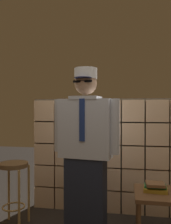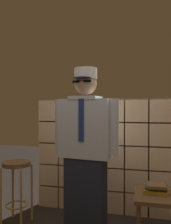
{
  "view_description": "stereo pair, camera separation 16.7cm",
  "coord_description": "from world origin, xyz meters",
  "px_view_note": "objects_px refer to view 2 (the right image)",
  "views": [
    {
      "loc": [
        0.24,
        -2.08,
        1.38
      ],
      "look_at": [
        -0.21,
        0.41,
        1.35
      ],
      "focal_mm": 38.05,
      "sensor_mm": 36.0,
      "label": 1
    },
    {
      "loc": [
        0.4,
        -2.04,
        1.38
      ],
      "look_at": [
        -0.21,
        0.41,
        1.35
      ],
      "focal_mm": 38.05,
      "sensor_mm": 36.0,
      "label": 2
    }
  ],
  "objects_px": {
    "side_table": "(161,201)",
    "standing_person": "(86,150)",
    "bar_stool": "(17,177)",
    "book_stack": "(156,189)"
  },
  "relations": [
    {
      "from": "side_table",
      "to": "standing_person",
      "type": "bearing_deg",
      "value": -172.87
    },
    {
      "from": "bar_stool",
      "to": "book_stack",
      "type": "distance_m",
      "value": 1.62
    },
    {
      "from": "standing_person",
      "to": "bar_stool",
      "type": "xyz_separation_m",
      "value": [
        -0.89,
        0.13,
        -0.39
      ]
    },
    {
      "from": "book_stack",
      "to": "side_table",
      "type": "bearing_deg",
      "value": -28.5
    },
    {
      "from": "bar_stool",
      "to": "book_stack",
      "type": "height_order",
      "value": "bar_stool"
    },
    {
      "from": "standing_person",
      "to": "book_stack",
      "type": "bearing_deg",
      "value": 17.05
    },
    {
      "from": "standing_person",
      "to": "bar_stool",
      "type": "height_order",
      "value": "standing_person"
    },
    {
      "from": "bar_stool",
      "to": "book_stack",
      "type": "bearing_deg",
      "value": -0.48
    },
    {
      "from": "bar_stool",
      "to": "side_table",
      "type": "height_order",
      "value": "bar_stool"
    },
    {
      "from": "standing_person",
      "to": "side_table",
      "type": "xyz_separation_m",
      "value": [
        0.77,
        0.1,
        -0.5
      ]
    }
  ]
}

